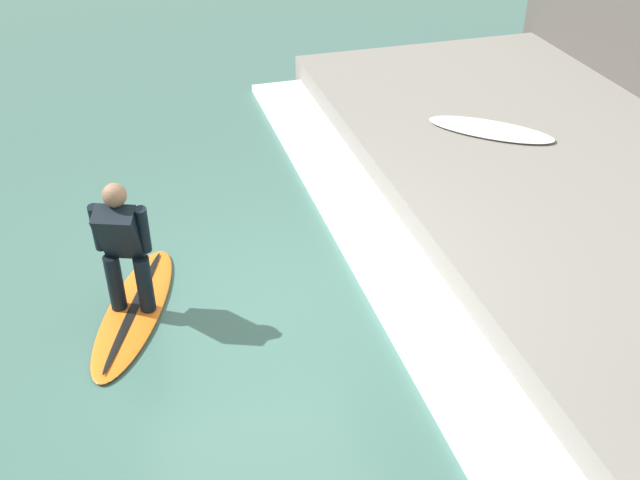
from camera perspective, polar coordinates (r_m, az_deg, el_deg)
name	(u,v)px	position (r m, az deg, el deg)	size (l,w,h in m)	color
ground_plane	(253,309)	(7.57, -5.10, -5.24)	(28.00, 28.00, 0.00)	#426B60
concrete_ledge	(618,229)	(9.01, 21.73, 0.77)	(4.40, 11.72, 0.41)	gray
wave_foam_crest	(399,279)	(7.90, 6.05, -2.95)	(0.81, 11.13, 0.11)	silver
surfboard_riding	(135,310)	(7.70, -13.95, -5.20)	(1.25, 2.15, 0.07)	orange
surfer_riding	(123,243)	(7.24, -14.80, -0.21)	(0.52, 0.55, 1.40)	black
surfboard_spare	(491,129)	(10.35, 12.87, 8.22)	(1.67, 1.55, 0.06)	white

